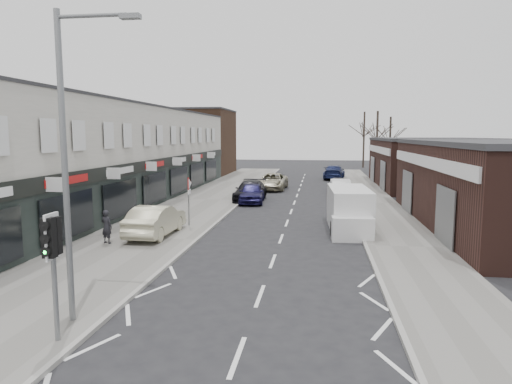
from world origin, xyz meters
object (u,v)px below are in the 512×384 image
(traffic_light, at_px, (52,247))
(sedan_on_pavement, at_px, (156,220))
(warning_sign, at_px, (189,188))
(parked_car_right_b, at_px, (338,184))
(street_lamp, at_px, (70,151))
(parked_car_right_a, at_px, (340,187))
(white_van, at_px, (349,210))
(parked_car_left_a, at_px, (252,193))
(parked_car_right_c, at_px, (334,172))
(parked_car_left_c, at_px, (272,182))
(pedestrian, at_px, (107,227))
(parked_car_left_b, at_px, (250,191))

(traffic_light, distance_m, sedan_on_pavement, 11.60)
(warning_sign, relative_size, parked_car_right_b, 0.69)
(street_lamp, height_order, parked_car_right_b, street_lamp)
(warning_sign, height_order, parked_car_right_a, warning_sign)
(white_van, distance_m, parked_car_left_a, 11.05)
(warning_sign, bearing_deg, traffic_light, -86.90)
(traffic_light, distance_m, parked_car_left_a, 23.61)
(street_lamp, relative_size, parked_car_right_c, 1.47)
(street_lamp, xyz_separation_m, parked_car_right_b, (8.03, 30.19, -3.95))
(parked_car_right_c, bearing_deg, parked_car_right_a, 95.82)
(parked_car_left_c, bearing_deg, traffic_light, -91.17)
(pedestrian, relative_size, parked_car_left_a, 0.35)
(parked_car_left_c, height_order, parked_car_right_a, parked_car_left_c)
(street_lamp, bearing_deg, white_van, 59.40)
(traffic_light, bearing_deg, street_lamp, 95.88)
(pedestrian, distance_m, parked_car_left_a, 14.74)
(street_lamp, height_order, pedestrian, street_lamp)
(parked_car_right_b, bearing_deg, street_lamp, 73.38)
(warning_sign, xyz_separation_m, parked_car_right_c, (8.66, 28.87, -1.41))
(warning_sign, relative_size, parked_car_left_c, 0.50)
(warning_sign, xyz_separation_m, parked_car_left_c, (2.69, 17.84, -1.45))
(street_lamp, distance_m, pedestrian, 9.65)
(street_lamp, relative_size, parked_car_left_b, 1.54)
(traffic_light, bearing_deg, parked_car_left_a, 86.95)
(pedestrian, xyz_separation_m, parked_car_left_a, (4.59, 14.00, -0.15))
(parked_car_left_b, bearing_deg, sedan_on_pavement, -101.60)
(traffic_light, distance_m, pedestrian, 10.20)
(traffic_light, bearing_deg, white_van, 61.91)
(street_lamp, relative_size, parked_car_left_a, 1.84)
(pedestrian, relative_size, parked_car_left_b, 0.30)
(parked_car_right_b, distance_m, parked_car_right_c, 11.47)
(sedan_on_pavement, distance_m, parked_car_right_a, 19.38)
(traffic_light, distance_m, street_lamp, 2.52)
(parked_car_left_b, height_order, parked_car_left_c, parked_car_left_b)
(warning_sign, bearing_deg, sedan_on_pavement, -109.55)
(street_lamp, distance_m, parked_car_right_c, 42.60)
(traffic_light, relative_size, parked_car_right_b, 0.79)
(pedestrian, height_order, parked_car_left_b, pedestrian)
(sedan_on_pavement, relative_size, parked_car_right_c, 0.85)
(warning_sign, height_order, sedan_on_pavement, warning_sign)
(parked_car_left_b, bearing_deg, parked_car_left_c, 82.82)
(warning_sign, distance_m, white_van, 8.66)
(pedestrian, bearing_deg, parked_car_left_c, -85.40)
(pedestrian, relative_size, parked_car_left_c, 0.29)
(traffic_light, distance_m, warning_sign, 14.04)
(warning_sign, distance_m, parked_car_left_a, 9.82)
(parked_car_left_a, xyz_separation_m, parked_car_right_a, (6.65, 4.70, -0.02))
(warning_sign, distance_m, parked_car_right_a, 16.69)
(sedan_on_pavement, xyz_separation_m, parked_car_left_a, (2.95, 12.14, -0.14))
(white_van, distance_m, parked_car_left_c, 18.22)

